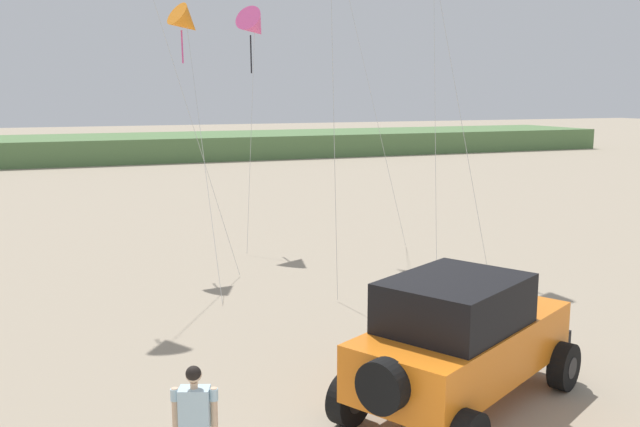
{
  "coord_description": "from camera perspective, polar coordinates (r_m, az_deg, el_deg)",
  "views": [
    {
      "loc": [
        -3.44,
        -6.15,
        5.16
      ],
      "look_at": [
        0.52,
        3.94,
        3.3
      ],
      "focal_mm": 39.75,
      "sensor_mm": 36.0,
      "label": 1
    }
  ],
  "objects": [
    {
      "name": "person_watching",
      "position": [
        9.81,
        -10.03,
        -15.94
      ],
      "size": [
        0.59,
        0.41,
        1.67
      ],
      "color": "#DBB28E",
      "rests_on": "ground_plane"
    },
    {
      "name": "kite_black_sled",
      "position": [
        22.48,
        -10.7,
        14.87
      ],
      "size": [
        1.32,
        6.06,
        7.83
      ],
      "color": "orange",
      "rests_on": "ground_plane"
    },
    {
      "name": "kite_blue_swept",
      "position": [
        25.27,
        -5.28,
        14.77
      ],
      "size": [
        1.94,
        3.43,
        8.09
      ],
      "color": "#E04C93",
      "rests_on": "ground_plane"
    },
    {
      "name": "dune_ridge",
      "position": [
        57.75,
        -18.26,
        4.98
      ],
      "size": [
        90.0,
        9.95,
        1.81
      ],
      "primitive_type": "cube",
      "color": "#567A47",
      "rests_on": "ground_plane"
    },
    {
      "name": "jeep",
      "position": [
        11.98,
        11.38,
        -9.79
      ],
      "size": [
        4.99,
        4.15,
        2.26
      ],
      "color": "orange",
      "rests_on": "ground_plane"
    }
  ]
}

